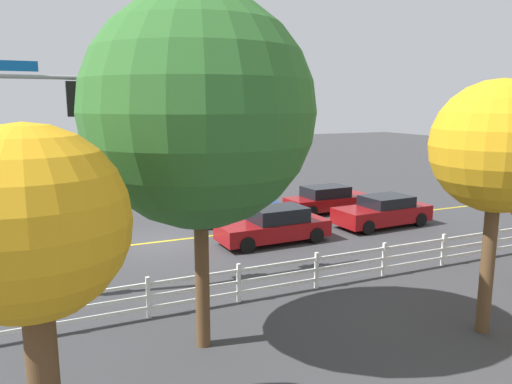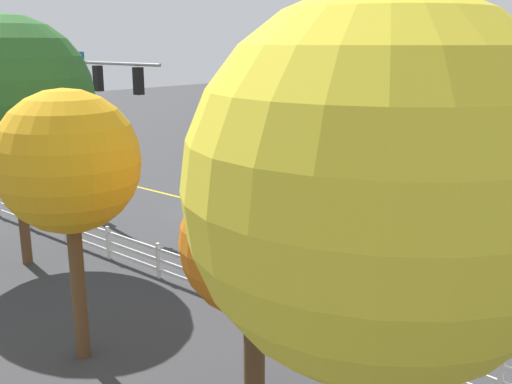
{
  "view_description": "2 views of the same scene",
  "coord_description": "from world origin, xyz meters",
  "views": [
    {
      "loc": [
        4.61,
        19.4,
        5.66
      ],
      "look_at": [
        -3.39,
        1.7,
        2.12
      ],
      "focal_mm": 34.1,
      "sensor_mm": 36.0,
      "label": 1
    },
    {
      "loc": [
        -16.39,
        18.11,
        7.15
      ],
      "look_at": [
        -2.8,
        2.18,
        1.79
      ],
      "focal_mm": 40.99,
      "sensor_mm": 36.0,
      "label": 2
    }
  ],
  "objects": [
    {
      "name": "ground_plane",
      "position": [
        0.0,
        0.0,
        0.0
      ],
      "size": [
        120.0,
        120.0,
        0.0
      ],
      "primitive_type": "plane",
      "color": "#38383A"
    },
    {
      "name": "lane_center_stripe",
      "position": [
        -4.0,
        0.0,
        0.0
      ],
      "size": [
        28.0,
        0.16,
        0.01
      ],
      "primitive_type": "cube",
      "color": "gold",
      "rests_on": "ground_plane"
    },
    {
      "name": "signal_assembly",
      "position": [
        4.1,
        4.32,
        4.75
      ],
      "size": [
        6.15,
        0.38,
        6.81
      ],
      "color": "gray",
      "rests_on": "ground_plane"
    },
    {
      "name": "car_0",
      "position": [
        -4.07,
        2.03,
        0.71
      ],
      "size": [
        4.67,
        1.96,
        1.47
      ],
      "rotation": [
        0.0,
        0.0,
        0.03
      ],
      "color": "maroon",
      "rests_on": "ground_plane"
    },
    {
      "name": "car_1",
      "position": [
        -9.91,
        1.67,
        0.7
      ],
      "size": [
        4.7,
        2.17,
        1.42
      ],
      "rotation": [
        0.0,
        0.0,
        0.06
      ],
      "color": "maroon",
      "rests_on": "ground_plane"
    },
    {
      "name": "car_2",
      "position": [
        -9.2,
        -1.93,
        0.68
      ],
      "size": [
        4.73,
        1.95,
        1.39
      ],
      "rotation": [
        0.0,
        0.0,
        3.18
      ],
      "color": "maroon",
      "rests_on": "ground_plane"
    },
    {
      "name": "car_3",
      "position": [
        -3.96,
        -1.85,
        0.65
      ],
      "size": [
        4.38,
        1.89,
        1.33
      ],
      "rotation": [
        0.0,
        0.0,
        3.16
      ],
      "color": "navy",
      "rests_on": "ground_plane"
    },
    {
      "name": "pedestrian",
      "position": [
        3.75,
        4.7,
        0.93
      ],
      "size": [
        0.27,
        0.41,
        1.69
      ],
      "rotation": [
        0.0,
        0.0,
        3.17
      ],
      "color": "#3F3F42",
      "rests_on": "ground_plane"
    },
    {
      "name": "white_rail_fence",
      "position": [
        -3.0,
        7.1,
        0.6
      ],
      "size": [
        26.1,
        0.1,
        1.15
      ],
      "color": "white",
      "rests_on": "ground_plane"
    },
    {
      "name": "tree_0",
      "position": [
        1.33,
        9.11,
        5.47
      ],
      "size": [
        5.12,
        5.12,
        8.04
      ],
      "color": "brown",
      "rests_on": "ground_plane"
    },
    {
      "name": "tree_1",
      "position": [
        -5.28,
        11.34,
        4.63
      ],
      "size": [
        3.14,
        3.14,
        6.24
      ],
      "color": "brown",
      "rests_on": "ground_plane"
    },
    {
      "name": "tree_2",
      "position": [
        -9.37,
        9.93,
        3.34
      ],
      "size": [
        2.96,
        2.96,
        4.86
      ],
      "color": "brown",
      "rests_on": "ground_plane"
    },
    {
      "name": "tree_4",
      "position": [
        -13.01,
        11.84,
        5.41
      ],
      "size": [
        4.84,
        4.84,
        7.84
      ],
      "color": "brown",
      "rests_on": "ground_plane"
    }
  ]
}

